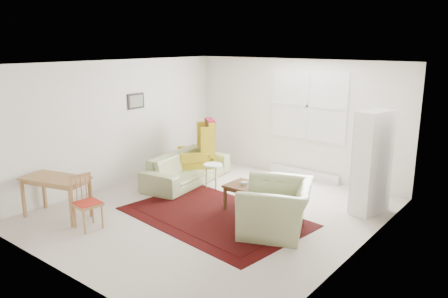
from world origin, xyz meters
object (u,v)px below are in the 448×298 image
Objects in this scene: sofa at (187,163)px; desk at (57,197)px; wingback_chair at (195,149)px; cabinet at (372,163)px; armchair at (276,203)px; desk_chair at (87,203)px; coffee_table at (244,197)px; stool at (213,176)px.

sofa reaches higher than desk.
cabinet reaches higher than wingback_chair.
armchair reaches higher than desk.
desk_chair is (-3.17, -3.39, -0.45)m from cabinet.
desk_chair reaches higher than coffee_table.
wingback_chair reaches higher than desk.
wingback_chair reaches higher than stool.
desk_chair is (0.50, -3.04, -0.20)m from wingback_chair.
desk is 0.80m from desk_chair.
desk is 1.28× the size of desk_chair.
cabinet reaches higher than armchair.
wingback_chair is (-0.14, 0.40, 0.20)m from sofa.
stool is 2.95m from desk.
wingback_chair is 3.70m from cabinet.
wingback_chair reaches higher than coffee_table.
sofa is at bearing 14.95° from desk_chair.
desk_chair is at bearing -123.74° from coffee_table.
cabinet is (0.84, 1.66, 0.42)m from armchair.
coffee_table is 0.66× the size of desk_chair.
armchair is 2.09× the size of coffee_table.
coffee_table is (-0.90, 0.42, -0.23)m from armchair.
armchair is at bearing -116.53° from sofa.
armchair is 0.95× the size of wingback_chair.
wingback_chair is 0.91m from stool.
armchair is at bearing 29.51° from desk.
desk_chair is at bearing -39.31° from wingback_chair.
desk is (-1.06, -2.75, 0.10)m from stool.
cabinet is 5.28m from desk.
stool is 0.58× the size of desk_chair.
armchair is at bearing -46.38° from desk_chair.
stool is at bearing -155.49° from cabinet.
sofa is 2.49× the size of desk_chair.
armchair is 1.39× the size of desk_chair.
coffee_table is at bearing 16.73° from wingback_chair.
stool reaches higher than coffee_table.
cabinet reaches higher than coffee_table.
coffee_table is at bearing -26.68° from desk_chair.
desk is (-3.97, -3.43, -0.53)m from cabinet.
desk is at bearing -135.55° from coffee_table.
desk_chair reaches higher than desk.
desk_chair is (-0.26, -2.71, 0.18)m from stool.
armchair is at bearing 16.60° from wingback_chair.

